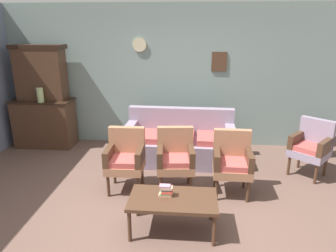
% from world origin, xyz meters
% --- Properties ---
extents(ground_plane, '(7.68, 7.68, 0.00)m').
position_xyz_m(ground_plane, '(0.00, 0.00, 0.00)').
color(ground_plane, brown).
extents(wall_back_with_decor, '(6.40, 0.09, 2.70)m').
position_xyz_m(wall_back_with_decor, '(0.00, 2.63, 1.35)').
color(wall_back_with_decor, gray).
rests_on(wall_back_with_decor, ground).
extents(side_cabinet, '(1.16, 0.55, 0.93)m').
position_xyz_m(side_cabinet, '(-2.47, 2.25, 0.47)').
color(side_cabinet, '#472D1E').
rests_on(side_cabinet, ground).
extents(cabinet_upper_hutch, '(0.99, 0.38, 1.03)m').
position_xyz_m(cabinet_upper_hutch, '(-2.47, 2.33, 1.45)').
color(cabinet_upper_hutch, '#472D1E').
rests_on(cabinet_upper_hutch, side_cabinet).
extents(vase_on_cabinet, '(0.12, 0.12, 0.27)m').
position_xyz_m(vase_on_cabinet, '(-2.40, 2.07, 1.07)').
color(vase_on_cabinet, '#A6BB7A').
rests_on(vase_on_cabinet, side_cabinet).
extents(floral_couch, '(1.90, 0.85, 0.90)m').
position_xyz_m(floral_couch, '(0.21, 1.72, 0.33)').
color(floral_couch, gray).
rests_on(floral_couch, ground).
extents(armchair_near_couch_end, '(0.53, 0.50, 0.90)m').
position_xyz_m(armchair_near_couch_end, '(-0.51, 0.67, 0.50)').
color(armchair_near_couch_end, '#9E6B4C').
rests_on(armchair_near_couch_end, ground).
extents(armchair_by_doorway, '(0.56, 0.54, 0.90)m').
position_xyz_m(armchair_by_doorway, '(0.20, 0.74, 0.50)').
color(armchair_by_doorway, '#9E6B4C').
rests_on(armchair_by_doorway, ground).
extents(armchair_near_cabinet, '(0.53, 0.50, 0.90)m').
position_xyz_m(armchair_near_cabinet, '(0.99, 0.68, 0.50)').
color(armchair_near_cabinet, '#9E6B4C').
rests_on(armchair_near_cabinet, ground).
extents(wingback_chair_by_fireplace, '(0.71, 0.71, 0.90)m').
position_xyz_m(wingback_chair_by_fireplace, '(2.30, 1.35, 0.50)').
color(wingback_chair_by_fireplace, gray).
rests_on(wingback_chair_by_fireplace, ground).
extents(coffee_table, '(1.00, 0.56, 0.42)m').
position_xyz_m(coffee_table, '(0.23, -0.24, 0.38)').
color(coffee_table, '#472D1E').
rests_on(coffee_table, ground).
extents(book_stack_on_table, '(0.16, 0.10, 0.14)m').
position_xyz_m(book_stack_on_table, '(0.14, -0.20, 0.49)').
color(book_stack_on_table, tan).
rests_on(book_stack_on_table, coffee_table).
extents(floor_vase_by_wall, '(0.26, 0.26, 0.62)m').
position_xyz_m(floor_vase_by_wall, '(2.85, 2.15, 0.31)').
color(floor_vase_by_wall, '#5C4B58').
rests_on(floor_vase_by_wall, ground).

